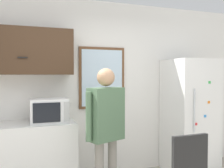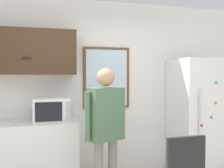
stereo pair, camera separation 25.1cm
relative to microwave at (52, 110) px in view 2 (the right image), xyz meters
The scene contains 5 objects.
back_wall 0.69m from the microwave, 37.35° to the left, with size 6.00×0.06×2.70m.
microwave is the anchor object (origin of this frame).
person 0.80m from the microwave, 38.34° to the right, with size 0.54×0.36×1.64m.
refrigerator 2.20m from the microwave, ahead, with size 0.69×0.74×1.81m.
window 1.00m from the microwave, 22.56° to the left, with size 0.73×0.05×0.95m.
Camera 2 is at (-0.57, -1.90, 1.55)m, focal length 40.00 mm.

